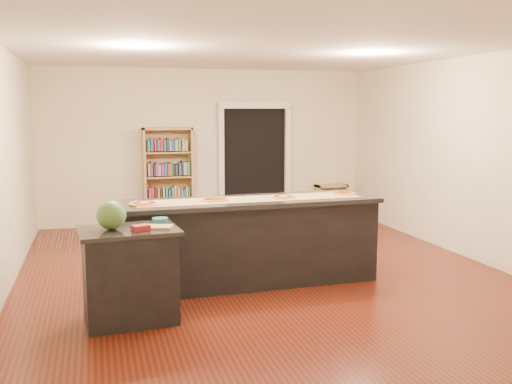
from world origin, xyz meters
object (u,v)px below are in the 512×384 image
object	(u,v)px
side_counter	(130,275)
waste_bin	(207,215)
kitchen_island	(250,241)
watermelon	(111,215)
bookshelf	(168,177)
low_shelf	(331,200)

from	to	relation	value
side_counter	waste_bin	world-z (taller)	side_counter
kitchen_island	watermelon	xyz separation A→B (m)	(-1.61, -0.89, 0.55)
side_counter	watermelon	world-z (taller)	watermelon
bookshelf	watermelon	size ratio (longest dim) A/B	6.25
watermelon	low_shelf	bearing A→B (deg)	47.47
kitchen_island	watermelon	world-z (taller)	watermelon
low_shelf	side_counter	bearing A→B (deg)	-131.48
low_shelf	watermelon	distance (m)	6.39
side_counter	waste_bin	distance (m)	4.86
side_counter	bookshelf	world-z (taller)	bookshelf
side_counter	kitchen_island	bearing A→B (deg)	26.73
waste_bin	kitchen_island	bearing A→B (deg)	-92.89
side_counter	waste_bin	bearing A→B (deg)	65.54
kitchen_island	side_counter	size ratio (longest dim) A/B	3.30
low_shelf	watermelon	world-z (taller)	watermelon
waste_bin	watermelon	distance (m)	4.98
side_counter	low_shelf	bearing A→B (deg)	43.85
low_shelf	watermelon	xyz separation A→B (m)	(-4.29, -4.67, 0.75)
kitchen_island	low_shelf	size ratio (longest dim) A/B	4.96
kitchen_island	waste_bin	distance (m)	3.69
bookshelf	waste_bin	size ratio (longest dim) A/B	5.57
kitchen_island	side_counter	bearing A→B (deg)	-149.99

